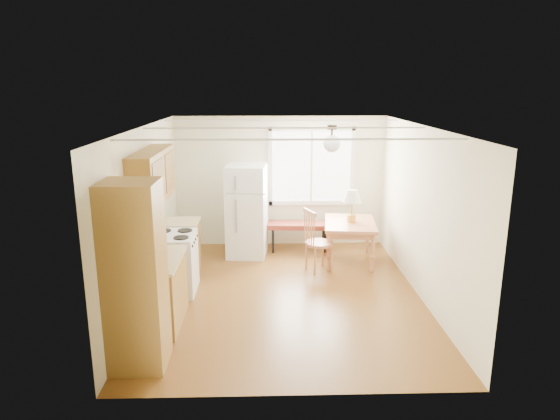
{
  "coord_description": "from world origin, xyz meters",
  "views": [
    {
      "loc": [
        -0.28,
        -6.94,
        3.07
      ],
      "look_at": [
        -0.06,
        0.66,
        1.15
      ],
      "focal_mm": 32.0,
      "sensor_mm": 36.0,
      "label": 1
    }
  ],
  "objects_px": {
    "bench": "(299,226)",
    "dining_table": "(350,228)",
    "refrigerator": "(247,211)",
    "chair": "(314,236)"
  },
  "relations": [
    {
      "from": "bench",
      "to": "chair",
      "type": "height_order",
      "value": "chair"
    },
    {
      "from": "bench",
      "to": "dining_table",
      "type": "relative_size",
      "value": 0.95
    },
    {
      "from": "refrigerator",
      "to": "dining_table",
      "type": "xyz_separation_m",
      "value": [
        1.82,
        -0.38,
        -0.22
      ]
    },
    {
      "from": "bench",
      "to": "dining_table",
      "type": "bearing_deg",
      "value": -32.92
    },
    {
      "from": "refrigerator",
      "to": "dining_table",
      "type": "height_order",
      "value": "refrigerator"
    },
    {
      "from": "bench",
      "to": "dining_table",
      "type": "height_order",
      "value": "dining_table"
    },
    {
      "from": "bench",
      "to": "dining_table",
      "type": "distance_m",
      "value": 1.09
    },
    {
      "from": "refrigerator",
      "to": "bench",
      "type": "bearing_deg",
      "value": 21.66
    },
    {
      "from": "refrigerator",
      "to": "chair",
      "type": "xyz_separation_m",
      "value": [
        1.15,
        -0.86,
        -0.23
      ]
    },
    {
      "from": "refrigerator",
      "to": "bench",
      "type": "distance_m",
      "value": 1.06
    }
  ]
}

